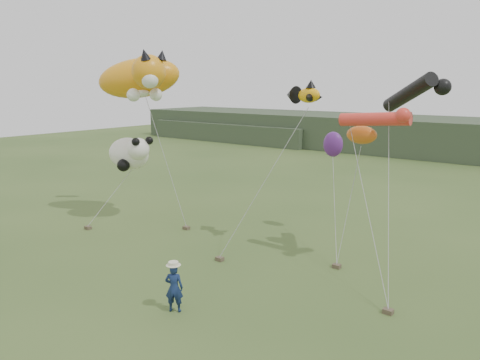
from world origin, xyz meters
TOP-DOWN VIEW (x-y plane):
  - ground at (0.00, 0.00)m, footprint 120.00×120.00m
  - headland at (-3.11, 44.69)m, footprint 90.00×13.00m
  - festival_attendant at (0.23, 0.03)m, footprint 0.76×0.69m
  - sandbag_anchors at (-1.79, 5.39)m, footprint 16.85×3.59m
  - cat_kite at (-9.11, 6.87)m, footprint 6.30×4.37m
  - fish_kite at (0.32, 8.22)m, footprint 2.19×1.45m
  - tube_kites at (4.62, 8.63)m, footprint 4.21×3.09m
  - panda_kite at (-10.23, 6.79)m, footprint 3.28×2.12m
  - misc_kites at (1.66, 10.10)m, footprint 3.69×2.99m

SIDE VIEW (x-z plane):
  - ground at x=0.00m, z-range 0.00..0.00m
  - sandbag_anchors at x=-1.79m, z-range 0.00..0.17m
  - festival_attendant at x=0.23m, z-range 0.00..1.73m
  - headland at x=-3.11m, z-range -0.08..3.92m
  - panda_kite at x=-10.23m, z-range 2.84..4.88m
  - misc_kites at x=1.66m, z-range 4.23..6.11m
  - tube_kites at x=4.62m, z-range 5.89..8.12m
  - fish_kite at x=0.32m, z-range 6.78..7.86m
  - cat_kite at x=-9.11m, z-range 6.72..9.56m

